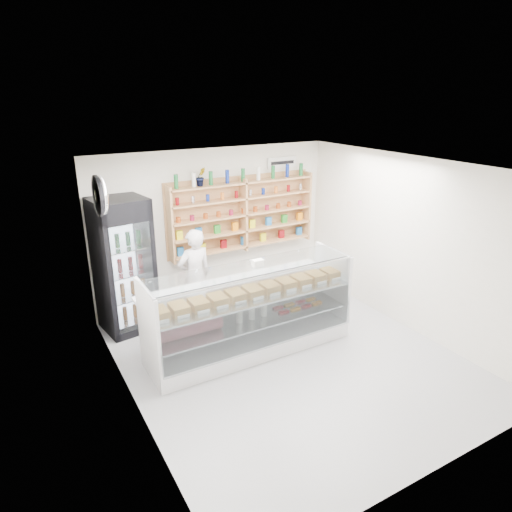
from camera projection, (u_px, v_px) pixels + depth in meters
room at (292, 271)px, 6.23m from camera, size 5.00×5.00×5.00m
display_counter at (250, 327)px, 6.86m from camera, size 3.11×0.93×1.35m
shop_worker at (195, 276)px, 7.57m from camera, size 0.62×0.44×1.63m
drinks_cooler at (124, 266)px, 7.25m from camera, size 0.89×0.87×2.19m
wall_shelving at (243, 214)px, 8.31m from camera, size 2.84×0.28×1.33m
potted_plant at (201, 177)px, 7.67m from camera, size 0.18×0.14×0.32m
security_mirror at (102, 196)px, 5.84m from camera, size 0.15×0.50×0.50m
wall_sign at (282, 162)px, 8.55m from camera, size 0.62×0.03×0.20m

